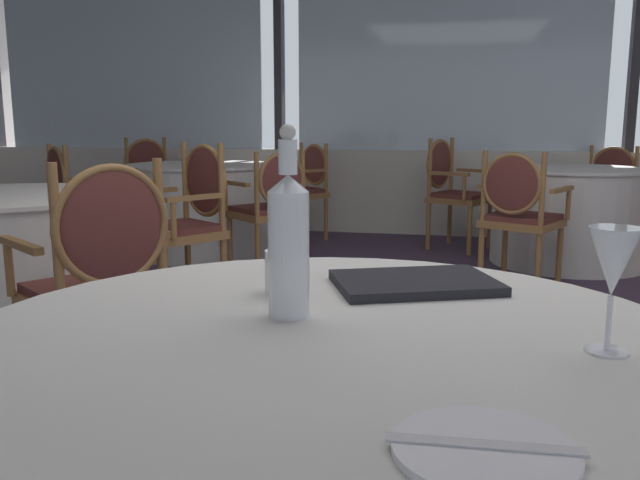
# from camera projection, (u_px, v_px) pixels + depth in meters

# --- Properties ---
(ground_plane) EXTENTS (14.49, 14.49, 0.00)m
(ground_plane) POSITION_uv_depth(u_px,v_px,m) (402.00, 404.00, 2.61)
(ground_plane) COLOR #47384C
(window_wall_far) EXTENTS (10.77, 0.14, 2.97)m
(window_wall_far) POSITION_uv_depth(u_px,v_px,m) (445.00, 117.00, 6.43)
(window_wall_far) COLOR silver
(window_wall_far) RESTS_ON ground_plane
(side_plate) EXTENTS (0.19, 0.19, 0.01)m
(side_plate) POSITION_uv_depth(u_px,v_px,m) (484.00, 450.00, 0.68)
(side_plate) COLOR white
(side_plate) RESTS_ON foreground_table
(butter_knife) EXTENTS (0.21, 0.03, 0.00)m
(butter_knife) POSITION_uv_depth(u_px,v_px,m) (485.00, 445.00, 0.67)
(butter_knife) COLOR silver
(butter_knife) RESTS_ON foreground_table
(water_bottle) EXTENTS (0.07, 0.07, 0.34)m
(water_bottle) POSITION_uv_depth(u_px,v_px,m) (289.00, 241.00, 1.14)
(water_bottle) COLOR white
(water_bottle) RESTS_ON foreground_table
(wine_glass) EXTENTS (0.08, 0.08, 0.19)m
(wine_glass) POSITION_uv_depth(u_px,v_px,m) (613.00, 265.00, 0.96)
(wine_glass) COLOR white
(wine_glass) RESTS_ON foreground_table
(water_tumbler) EXTENTS (0.08, 0.08, 0.09)m
(water_tumbler) POSITION_uv_depth(u_px,v_px,m) (284.00, 271.00, 1.32)
(water_tumbler) COLOR white
(water_tumbler) RESTS_ON foreground_table
(menu_book) EXTENTS (0.39, 0.33, 0.02)m
(menu_book) POSITION_uv_depth(u_px,v_px,m) (415.00, 283.00, 1.37)
(menu_book) COLOR black
(menu_book) RESTS_ON foreground_table
(background_table_0) EXTENTS (1.23, 1.23, 0.77)m
(background_table_0) POSITION_uv_depth(u_px,v_px,m) (568.00, 216.00, 5.21)
(background_table_0) COLOR silver
(background_table_0) RESTS_ON ground_plane
(dining_chair_0_0) EXTENTS (0.62, 0.64, 0.99)m
(dining_chair_0_0) POSITION_uv_depth(u_px,v_px,m) (451.00, 184.00, 5.83)
(dining_chair_0_0) COLOR olive
(dining_chair_0_0) RESTS_ON ground_plane
(dining_chair_0_1) EXTENTS (0.64, 0.62, 0.93)m
(dining_chair_0_1) POSITION_uv_depth(u_px,v_px,m) (518.00, 208.00, 4.39)
(dining_chair_0_1) COLOR olive
(dining_chair_0_1) RESTS_ON ground_plane
(dining_chair_0_3) EXTENTS (0.64, 0.62, 0.91)m
(dining_chair_0_3) POSITION_uv_depth(u_px,v_px,m) (608.00, 187.00, 5.98)
(dining_chair_0_3) COLOR olive
(dining_chair_0_3) RESTS_ON ground_plane
(background_table_1) EXTENTS (1.24, 1.24, 0.77)m
(background_table_1) POSITION_uv_depth(u_px,v_px,m) (9.00, 270.00, 3.28)
(background_table_1) COLOR silver
(background_table_1) RESTS_ON ground_plane
(dining_chair_1_1) EXTENTS (0.64, 0.66, 0.98)m
(dining_chair_1_1) POSITION_uv_depth(u_px,v_px,m) (101.00, 268.00, 2.49)
(dining_chair_1_1) COLOR olive
(dining_chair_1_1) RESTS_ON ground_plane
(dining_chair_1_2) EXTENTS (0.66, 0.64, 1.00)m
(dining_chair_1_2) POSITION_uv_depth(u_px,v_px,m) (188.00, 211.00, 3.95)
(dining_chair_1_2) COLOR olive
(dining_chair_1_2) RESTS_ON ground_plane
(background_table_3) EXTENTS (1.33, 1.33, 0.77)m
(background_table_3) POSITION_uv_depth(u_px,v_px,m) (203.00, 208.00, 5.70)
(background_table_3) COLOR silver
(background_table_3) RESTS_ON ground_plane
(dining_chair_3_0) EXTENTS (0.66, 0.65, 0.93)m
(dining_chair_3_0) POSITION_uv_depth(u_px,v_px,m) (304.00, 183.00, 6.32)
(dining_chair_3_0) COLOR olive
(dining_chair_3_0) RESTS_ON ground_plane
(dining_chair_3_1) EXTENTS (0.65, 0.66, 0.98)m
(dining_chair_3_1) POSITION_uv_depth(u_px,v_px,m) (152.00, 179.00, 6.52)
(dining_chair_3_1) COLOR olive
(dining_chair_3_1) RESTS_ON ground_plane
(dining_chair_3_2) EXTENTS (0.66, 0.65, 0.96)m
(dining_chair_3_2) POSITION_uv_depth(u_px,v_px,m) (75.00, 197.00, 5.01)
(dining_chair_3_2) COLOR olive
(dining_chair_3_2) RESTS_ON ground_plane
(dining_chair_3_3) EXTENTS (0.65, 0.66, 0.92)m
(dining_chair_3_3) POSITION_uv_depth(u_px,v_px,m) (272.00, 201.00, 4.82)
(dining_chair_3_3) COLOR olive
(dining_chair_3_3) RESTS_ON ground_plane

